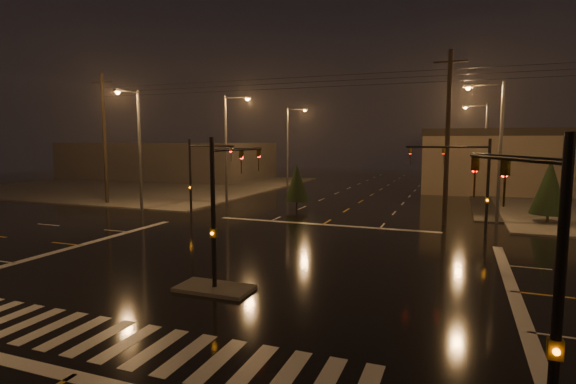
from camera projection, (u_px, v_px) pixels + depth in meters
name	position (u px, v px, depth m)	size (l,w,h in m)	color
ground	(257.00, 264.00, 21.42)	(140.00, 140.00, 0.00)	black
sidewalk_nw	(148.00, 185.00, 59.90)	(36.00, 36.00, 0.12)	#4C4944
median_island	(215.00, 288.00, 17.70)	(3.00, 1.60, 0.15)	#4C4944
crosswalk	(127.00, 343.00, 13.07)	(15.00, 2.60, 0.01)	beige
stop_bar_near	(72.00, 376.00, 11.21)	(16.00, 0.50, 0.01)	beige
stop_bar_far	(323.00, 224.00, 31.63)	(16.00, 0.50, 0.01)	beige
commercial_block	(170.00, 160.00, 72.51)	(30.00, 18.00, 5.60)	#433C3B
signal_mast_median	(225.00, 193.00, 18.15)	(0.25, 4.59, 6.00)	black
signal_mast_ne	(471.00, 175.00, 27.03)	(4.84, 1.86, 6.00)	black
signal_mast_nw	(199.00, 169.00, 33.77)	(4.84, 1.86, 6.00)	black
signal_mast_se	(535.00, 257.00, 8.33)	(1.55, 3.87, 6.00)	black
streetlight_1	(229.00, 142.00, 41.44)	(2.77, 0.32, 10.00)	#38383A
streetlight_2	(290.00, 142.00, 56.29)	(2.77, 0.32, 10.00)	#38383A
streetlight_3	(496.00, 142.00, 31.65)	(2.77, 0.32, 10.00)	#38383A
streetlight_4	(483.00, 142.00, 50.22)	(2.77, 0.32, 10.00)	#38383A
streetlight_5	(137.00, 142.00, 36.83)	(0.32, 2.77, 10.00)	#38383A
utility_pole_0	(104.00, 138.00, 41.53)	(2.20, 0.32, 12.00)	black
utility_pole_1	(448.00, 137.00, 30.89)	(2.20, 0.32, 12.00)	black
conifer_0	(550.00, 187.00, 31.65)	(2.48, 2.48, 4.58)	black
conifer_3	(297.00, 182.00, 38.73)	(2.06, 2.06, 3.92)	black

